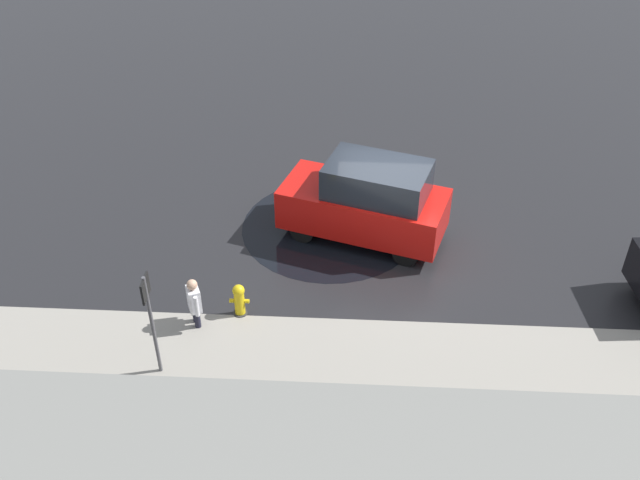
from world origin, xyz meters
The scene contains 8 objects.
ground_plane centered at (0.00, 0.00, 0.00)m, with size 60.00×60.00×0.00m, color black.
kerb_strip centered at (0.00, 4.20, 0.02)m, with size 24.00×3.20×0.04m, color gray.
moving_hatchback centered at (0.54, -0.46, 1.03)m, with size 4.23×2.80×2.06m.
fire_hydrant centered at (3.21, 2.53, 0.40)m, with size 0.42×0.31×0.80m.
pedestrian centered at (4.07, 2.90, 0.68)m, with size 0.36×0.53×1.22m.
metal_railing centered at (-1.97, 5.86, 0.74)m, with size 9.96×0.04×1.05m.
sign_post centered at (4.53, 4.24, 1.58)m, with size 0.07×0.44×2.40m.
puddle_patch centered at (1.44, -0.76, 0.00)m, with size 4.38×4.38×0.01m, color black.
Camera 1 is at (0.90, 13.68, 10.43)m, focal length 40.00 mm.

